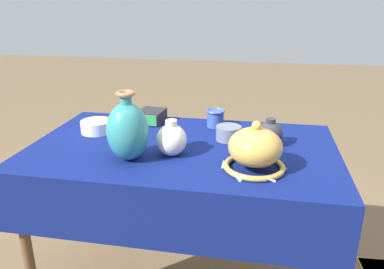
% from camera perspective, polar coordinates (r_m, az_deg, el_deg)
% --- Properties ---
extents(display_table, '(1.32, 0.79, 0.76)m').
position_cam_1_polar(display_table, '(1.65, -1.49, -4.20)').
color(display_table, brown).
rests_on(display_table, ground_plane).
extents(vase_tall_bulbous, '(0.17, 0.17, 0.28)m').
position_cam_1_polar(vase_tall_bulbous, '(1.48, -9.78, 0.57)').
color(vase_tall_bulbous, teal).
rests_on(vase_tall_bulbous, display_table).
extents(vase_dome_bell, '(0.24, 0.23, 0.20)m').
position_cam_1_polar(vase_dome_bell, '(1.41, 9.59, -2.37)').
color(vase_dome_bell, gold).
rests_on(vase_dome_bell, display_table).
extents(mosaic_tile_box, '(0.14, 0.15, 0.07)m').
position_cam_1_polar(mosaic_tile_box, '(1.94, -6.18, 2.76)').
color(mosaic_tile_box, '#232328').
rests_on(mosaic_tile_box, display_table).
extents(cup_wide_cobalt, '(0.10, 0.10, 0.09)m').
position_cam_1_polar(cup_wide_cobalt, '(1.87, 3.57, 2.60)').
color(cup_wide_cobalt, '#3851A8').
rests_on(cup_wide_cobalt, display_table).
extents(jar_round_ivory, '(0.12, 0.12, 0.15)m').
position_cam_1_polar(jar_round_ivory, '(1.52, -3.14, -0.76)').
color(jar_round_ivory, white).
rests_on(jar_round_ivory, display_table).
extents(pot_squat_slate, '(0.12, 0.12, 0.06)m').
position_cam_1_polar(pot_squat_slate, '(1.70, 5.60, 0.23)').
color(pot_squat_slate, slate).
rests_on(pot_squat_slate, display_table).
extents(pot_squat_porcelain, '(0.15, 0.15, 0.06)m').
position_cam_1_polar(pot_squat_porcelain, '(1.85, -14.37, 1.20)').
color(pot_squat_porcelain, white).
rests_on(pot_squat_porcelain, display_table).
extents(jar_round_charcoal, '(0.11, 0.11, 0.12)m').
position_cam_1_polar(jar_round_charcoal, '(1.66, 11.78, 0.22)').
color(jar_round_charcoal, '#2D2D33').
rests_on(jar_round_charcoal, display_table).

